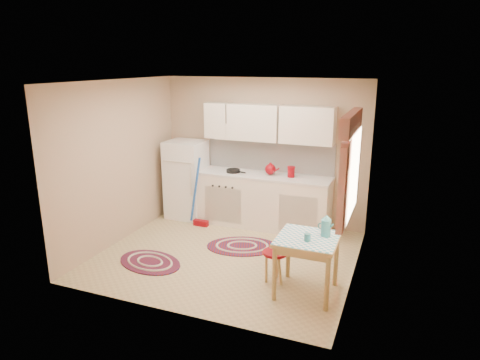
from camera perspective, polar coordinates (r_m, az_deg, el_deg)
name	(u,v)px	position (r m, az deg, el deg)	size (l,w,h in m)	color
room_shell	(243,146)	(6.05, 0.44, 4.52)	(3.64, 3.60, 2.52)	tan
fridge	(187,179)	(7.76, -7.14, 0.08)	(0.65, 0.60, 1.40)	white
broom	(200,193)	(7.30, -5.34, -1.70)	(0.28, 0.12, 1.20)	blue
base_cabinets	(264,202)	(7.33, 3.16, -2.89)	(2.25, 0.60, 0.88)	white
countertop	(264,176)	(7.20, 3.22, 0.59)	(2.27, 0.62, 0.04)	silver
frying_pan	(233,171)	(7.32, -0.91, 1.23)	(0.24, 0.24, 0.05)	black
red_kettle	(270,169)	(7.13, 4.07, 1.44)	(0.20, 0.18, 0.20)	maroon
red_canister	(291,172)	(7.04, 6.83, 1.01)	(0.12, 0.12, 0.16)	maroon
table	(306,265)	(5.36, 8.84, -11.20)	(0.72, 0.72, 0.72)	tan
stool	(275,266)	(5.62, 4.67, -11.42)	(0.32, 0.32, 0.42)	maroon
coffee_pot	(326,225)	(5.23, 11.39, -5.96)	(0.14, 0.12, 0.29)	teal
mug	(307,237)	(5.09, 8.98, -7.58)	(0.08, 0.08, 0.10)	teal
rug_center	(242,246)	(6.66, 0.28, -8.82)	(1.09, 0.73, 0.02)	maroon
rug_left	(150,262)	(6.30, -11.92, -10.65)	(1.00, 0.67, 0.02)	maroon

